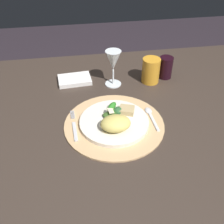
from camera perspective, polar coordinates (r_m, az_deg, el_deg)
name	(u,v)px	position (r m, az deg, el deg)	size (l,w,h in m)	color
ground_plane	(116,222)	(1.58, 0.86, -22.33)	(6.00, 6.00, 0.00)	#282128
dining_table	(118,136)	(1.07, 1.18, -5.17)	(1.46, 1.07, 0.74)	#372B24
placemat	(114,124)	(0.97, 0.46, -2.60)	(0.36, 0.36, 0.01)	tan
dinner_plate	(114,122)	(0.96, 0.47, -2.13)	(0.25, 0.25, 0.02)	white
pasta_serving	(116,123)	(0.91, 0.77, -2.42)	(0.10, 0.08, 0.05)	#DAC564
salad_greens	(113,111)	(0.98, 0.27, 0.13)	(0.08, 0.11, 0.03)	#395A24
bread_piece	(127,110)	(0.99, 3.10, 0.53)	(0.05, 0.05, 0.02)	tan
fork	(74,127)	(0.96, -7.98, -3.09)	(0.02, 0.17, 0.00)	silver
spoon	(150,115)	(1.01, 8.14, -0.60)	(0.02, 0.14, 0.01)	silver
napkin	(75,80)	(1.22, -7.92, 6.79)	(0.14, 0.10, 0.02)	white
wine_glass	(113,62)	(1.14, 0.26, 10.55)	(0.07, 0.07, 0.16)	silver
amber_tumbler	(151,70)	(1.20, 8.21, 8.69)	(0.08, 0.08, 0.11)	orange
dark_tumbler	(166,67)	(1.24, 11.28, 9.24)	(0.06, 0.06, 0.10)	black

